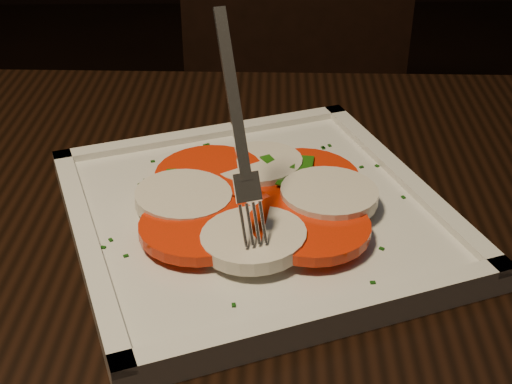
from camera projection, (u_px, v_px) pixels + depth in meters
The scene contains 4 objects.
chair at pixel (300, 96), 1.28m from camera, with size 0.42×0.42×0.93m.
plate at pixel (256, 217), 0.55m from camera, with size 0.27×0.27×0.01m, color silver.
caprese_salad at pixel (256, 199), 0.54m from camera, with size 0.23×0.22×0.02m.
fork at pixel (233, 119), 0.48m from camera, with size 0.03×0.08×0.14m, color white, non-canonical shape.
Camera 1 is at (0.00, -0.47, 1.06)m, focal length 50.00 mm.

